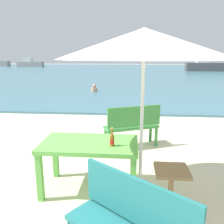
# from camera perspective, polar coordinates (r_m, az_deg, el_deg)

# --- Properties ---
(ground_plane) EXTENTS (120.00, 120.00, 0.00)m
(ground_plane) POSITION_cam_1_polar(r_m,az_deg,el_deg) (3.41, -2.63, -22.03)
(ground_plane) COLOR beige
(sea_water) EXTENTS (120.00, 50.00, 0.08)m
(sea_water) POSITION_cam_1_polar(r_m,az_deg,el_deg) (32.81, 4.26, 9.98)
(sea_water) COLOR teal
(sea_water) RESTS_ON ground_plane
(picnic_table_green) EXTENTS (1.40, 0.80, 0.76)m
(picnic_table_green) POSITION_cam_1_polar(r_m,az_deg,el_deg) (3.49, -5.47, -8.99)
(picnic_table_green) COLOR #60B24C
(picnic_table_green) RESTS_ON ground_plane
(beer_bottle_amber) EXTENTS (0.07, 0.07, 0.26)m
(beer_bottle_amber) POSITION_cam_1_polar(r_m,az_deg,el_deg) (3.26, 0.00, -6.72)
(beer_bottle_amber) COLOR brown
(beer_bottle_amber) RESTS_ON picnic_table_green
(patio_umbrella) EXTENTS (2.10, 2.10, 2.30)m
(patio_umbrella) POSITION_cam_1_polar(r_m,az_deg,el_deg) (2.91, 7.81, 16.08)
(patio_umbrella) COLOR silver
(patio_umbrella) RESTS_ON ground_plane
(side_table_wood) EXTENTS (0.44, 0.44, 0.54)m
(side_table_wood) POSITION_cam_1_polar(r_m,az_deg,el_deg) (3.33, 14.17, -16.20)
(side_table_wood) COLOR olive
(side_table_wood) RESTS_ON ground_plane
(bench_teal_center) EXTENTS (1.18, 1.01, 0.95)m
(bench_teal_center) POSITION_cam_1_polar(r_m,az_deg,el_deg) (2.28, 4.19, -25.61)
(bench_teal_center) COLOR #237275
(bench_teal_center) RESTS_ON ground_plane
(bench_green_left) EXTENTS (1.25, 0.79, 0.95)m
(bench_green_left) POSITION_cam_1_polar(r_m,az_deg,el_deg) (5.13, 5.02, -2.90)
(bench_green_left) COLOR #3D8C42
(bench_green_left) RESTS_ON ground_plane
(swimmer_person) EXTENTS (0.34, 0.34, 0.41)m
(swimmer_person) POSITION_cam_1_polar(r_m,az_deg,el_deg) (13.02, -4.36, 5.69)
(swimmer_person) COLOR tan
(swimmer_person) RESTS_ON sea_water
(boat_ferry) EXTENTS (5.25, 1.43, 1.91)m
(boat_ferry) POSITION_cam_1_polar(r_m,az_deg,el_deg) (33.52, 21.85, 10.39)
(boat_ferry) COLOR #4C4C4C
(boat_ferry) RESTS_ON sea_water
(boat_cargo_ship) EXTENTS (4.71, 1.28, 1.71)m
(boat_cargo_ship) POSITION_cam_1_polar(r_m,az_deg,el_deg) (46.38, -19.30, 11.09)
(boat_cargo_ship) COLOR gray
(boat_cargo_ship) RESTS_ON sea_water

